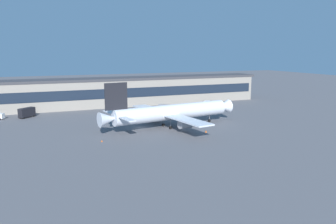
# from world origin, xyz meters

# --- Properties ---
(ground_plane) EXTENTS (600.00, 600.00, 0.00)m
(ground_plane) POSITION_xyz_m (0.00, 0.00, 0.00)
(ground_plane) COLOR #56565B
(terminal_building) EXTENTS (169.87, 15.80, 14.46)m
(terminal_building) POSITION_xyz_m (0.00, 54.75, 7.25)
(terminal_building) COLOR gray
(terminal_building) RESTS_ON ground_plane
(airliner) EXTENTS (55.54, 47.46, 17.53)m
(airliner) POSITION_xyz_m (10.70, -3.23, 5.62)
(airliner) COLOR silver
(airliner) RESTS_ON ground_plane
(belt_loader) EXTENTS (5.15, 6.46, 1.95)m
(belt_loader) POSITION_xyz_m (24.78, 36.82, 1.15)
(belt_loader) COLOR gray
(belt_loader) RESTS_ON ground_plane
(pushback_tractor) EXTENTS (5.07, 5.35, 1.75)m
(pushback_tractor) POSITION_xyz_m (50.74, 41.04, 1.05)
(pushback_tractor) COLOR white
(pushback_tractor) RESTS_ON ground_plane
(catering_truck) EXTENTS (7.09, 6.75, 4.15)m
(catering_truck) POSITION_xyz_m (-38.09, 37.51, 2.29)
(catering_truck) COLOR black
(catering_truck) RESTS_ON ground_plane
(traffic_cone_0) EXTENTS (0.59, 0.59, 0.74)m
(traffic_cone_0) POSITION_xyz_m (19.04, -15.52, 0.37)
(traffic_cone_0) COLOR #F2590C
(traffic_cone_0) RESTS_ON ground_plane
(traffic_cone_1) EXTENTS (0.44, 0.44, 0.55)m
(traffic_cone_1) POSITION_xyz_m (-16.93, -14.05, 0.28)
(traffic_cone_1) COLOR #F2590C
(traffic_cone_1) RESTS_ON ground_plane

